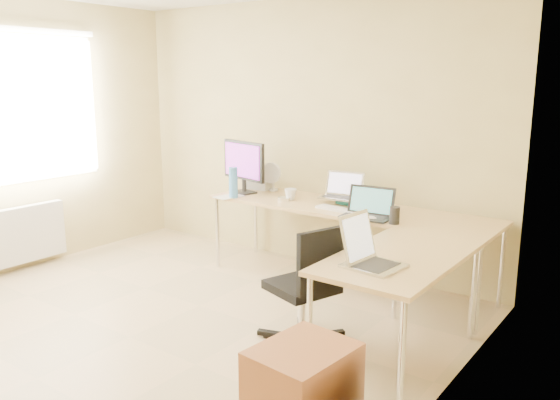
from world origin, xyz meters
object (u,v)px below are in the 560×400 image
Objects in this scene: desk_return at (398,308)px; keyboard at (339,209)px; desk_fan at (274,178)px; office_chair at (302,276)px; laptop_return at (375,247)px; monitor at (244,167)px; laptop_center at (341,186)px; laptop_black at (367,203)px; mug at (291,194)px; desk_main at (345,247)px; water_bottle at (233,182)px.

desk_return is 1.33m from keyboard.
desk_fan is 1.92m from office_chair.
keyboard is at bearing -29.03° from desk_fan.
laptop_return reaches higher than office_chair.
monitor is 0.33m from desk_fan.
office_chair is (0.43, -1.24, -0.40)m from laptop_center.
laptop_center is 1.73m from laptop_return.
laptop_return is at bearing -60.04° from laptop_center.
office_chair is at bearing -78.14° from laptop_center.
laptop_black is 1.37m from desk_fan.
keyboard is at bearing -10.50° from mug.
mug is 0.13× the size of office_chair.
laptop_return reaches higher than desk_main.
keyboard is 1.44× the size of water_bottle.
monitor is 1.68× the size of laptop_center.
mug is at bearing -172.73° from laptop_center.
office_chair is at bearing -164.43° from desk_return.
desk_return is 1.47× the size of office_chair.
mug is (-1.54, 0.94, 0.42)m from desk_return.
laptop_center is at bearing 127.11° from office_chair.
keyboard is 1.05m from desk_fan.
desk_fan is at bearing 56.73° from laptop_return.
water_bottle is at bearing -60.81° from monitor.
desk_fan is (-0.86, 0.14, -0.04)m from laptop_center.
water_bottle is 1.69m from office_chair.
desk_return is 1.10m from laptop_black.
office_chair is (1.39, -0.88, -0.38)m from water_bottle.
laptop_black is 3.47× the size of mug.
laptop_return is (2.07, -1.26, -0.13)m from monitor.
laptop_return is at bearing 5.54° from office_chair.
laptop_black reaches higher than mug.
desk_return is 0.68m from office_chair.
water_bottle is (-1.07, -0.13, 0.14)m from keyboard.
desk_main is 0.64m from laptop_black.
monitor reaches higher than mug.
monitor is at bearing 167.36° from laptop_black.
laptop_black is at bearing 1.86° from water_bottle.
mug is 0.47m from desk_fan.
monitor reaches higher than laptop_center.
monitor is 1.48m from laptop_black.
monitor reaches higher than desk_fan.
water_bottle is at bearing 176.80° from laptop_black.
laptop_black is (-0.64, 0.75, 0.49)m from desk_return.
laptop_return is (1.04, -1.38, -0.04)m from laptop_center.
keyboard reaches higher than desk_main.
laptop_black is (0.33, -0.25, 0.49)m from desk_main.
desk_main is at bearing 123.80° from office_chair.
water_bottle is at bearing -110.03° from desk_fan.
keyboard is 0.48× the size of office_chair.
monitor reaches higher than laptop_black.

